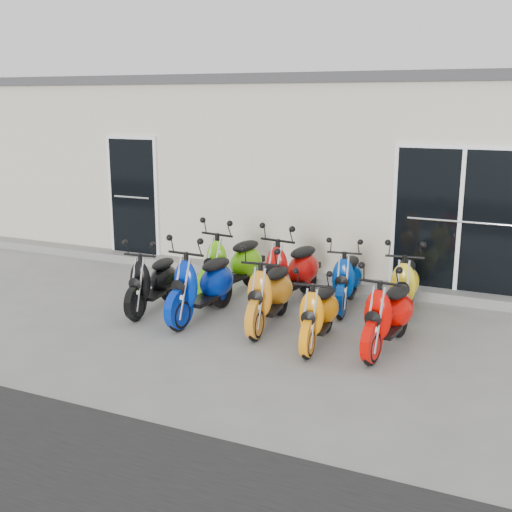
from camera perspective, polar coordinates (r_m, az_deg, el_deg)
The scene contains 15 objects.
ground at distance 8.93m, azimuth -1.61°, elevation -5.52°, with size 80.00×80.00×0.00m, color gray.
building at distance 13.36m, azimuth 8.31°, elevation 7.83°, with size 14.00×6.00×3.20m, color beige.
roof_cap at distance 13.30m, azimuth 8.57°, elevation 15.05°, with size 14.20×6.20×0.16m, color #3F3F42.
front_step at distance 10.67m, azimuth 3.17°, elevation -1.87°, with size 14.00×0.40×0.15m, color gray.
door_left at distance 12.06m, azimuth -10.84°, elevation 5.48°, with size 1.07×0.08×2.22m, color black.
door_right at distance 9.94m, azimuth 17.71°, elevation 3.33°, with size 2.02×0.08×2.22m, color black.
scooter_front_black at distance 9.21m, azimuth -9.18°, elevation -1.51°, with size 0.54×1.49×1.10m, color black, non-canonical shape.
scooter_front_blue at distance 8.76m, azimuth -4.80°, elevation -1.69°, with size 0.61×1.68×1.24m, color #01229E, non-canonical shape.
scooter_front_orange_a at distance 8.41m, azimuth 1.22°, elevation -2.52°, with size 0.58×1.59×1.18m, color orange, non-canonical shape.
scooter_front_orange_b at distance 7.86m, azimuth 5.61°, elevation -4.25°, with size 0.52×1.42×1.05m, color orange, non-canonical shape.
scooter_front_red at distance 7.81m, azimuth 11.72°, elevation -4.20°, with size 0.57×1.56×1.16m, color #DB0701, non-canonical shape.
scooter_back_green at distance 9.80m, azimuth -2.12°, elevation 0.09°, with size 0.62×1.71×1.26m, color #69D70E, non-canonical shape.
scooter_back_red at distance 9.42m, azimuth 3.13°, elevation -0.50°, with size 0.62×1.71×1.26m, color red, non-canonical shape.
scooter_back_blue at distance 9.27m, azimuth 8.12°, elevation -1.32°, with size 0.55×1.51×1.11m, color #02369F, non-canonical shape.
scooter_back_yellow at distance 9.04m, azimuth 13.10°, elevation -1.75°, with size 0.58×1.58×1.17m, color yellow, non-canonical shape.
Camera 1 is at (3.73, -7.56, 2.95)m, focal length 45.00 mm.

